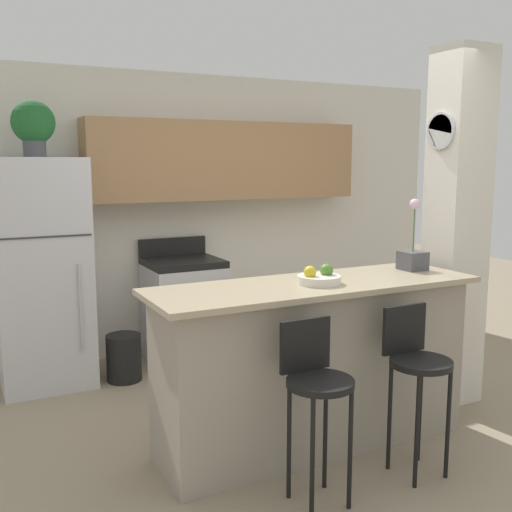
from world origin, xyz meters
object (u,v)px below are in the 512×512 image
Objects in this scene: refrigerator at (42,273)px; stove_range at (184,309)px; orchid_vase at (413,255)px; fruit_bowl at (319,278)px; trash_bin at (124,358)px; potted_plant_on_fridge at (33,125)px; bar_stool_right at (416,365)px; bar_stool_left at (316,385)px.

refrigerator is 1.68× the size of stove_range.
orchid_vase reaches higher than stove_range.
fruit_bowl is (0.14, -1.97, 0.61)m from stove_range.
refrigerator is 0.94m from trash_bin.
refrigerator is 4.24× the size of potted_plant_on_fridge.
fruit_bowl is (-0.33, 0.50, 0.44)m from bar_stool_right.
orchid_vase reaches higher than fruit_bowl.
fruit_bowl is at bearing -55.24° from refrigerator.
potted_plant_on_fridge is (-1.00, 2.42, 1.40)m from bar_stool_left.
refrigerator is 1.27m from stove_range.
orchid_vase is 2.43m from trash_bin.
refrigerator is 1.88× the size of bar_stool_left.
stove_range reaches higher than bar_stool_left.
trash_bin is at bearing -155.10° from stove_range.
bar_stool_left is at bearing -123.67° from fruit_bowl.
potted_plant_on_fridge is 1.11× the size of trash_bin.
fruit_bowl reaches higher than stove_range.
stove_range is at bearing 24.90° from trash_bin.
fruit_bowl is at bearing 123.75° from bar_stool_right.
bar_stool_right is 3.25m from potted_plant_on_fridge.
stove_range is 1.98m from potted_plant_on_fridge.
trash_bin is at bearing 135.17° from orchid_vase.
potted_plant_on_fridge is at bearing -177.39° from stove_range.
refrigerator is 6.85× the size of fruit_bowl.
trash_bin is (-1.10, 2.18, -0.44)m from bar_stool_right.
potted_plant_on_fridge is 2.52m from fruit_bowl.
bar_stool_right is 0.74m from fruit_bowl.
bar_stool_right is at bearing -55.44° from refrigerator.
potted_plant_on_fridge is (-1.19, -0.05, 1.57)m from stove_range.
orchid_vase is 1.83× the size of fruit_bowl.
trash_bin is (-1.58, 1.58, -0.95)m from orchid_vase.
bar_stool_right is 1.99× the size of orchid_vase.
refrigerator reaches higher than bar_stool_left.
orchid_vase is at bearing -40.13° from refrigerator.
stove_range is at bearing 85.49° from bar_stool_left.
stove_range is at bearing 93.98° from fruit_bowl.
bar_stool_right is at bearing 0.00° from bar_stool_left.
stove_range is 2.53× the size of potted_plant_on_fridge.
refrigerator reaches higher than trash_bin.
bar_stool_left is 2.27m from trash_bin.
bar_stool_right is (1.66, -2.42, -0.26)m from refrigerator.
stove_range is 2.23× the size of orchid_vase.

